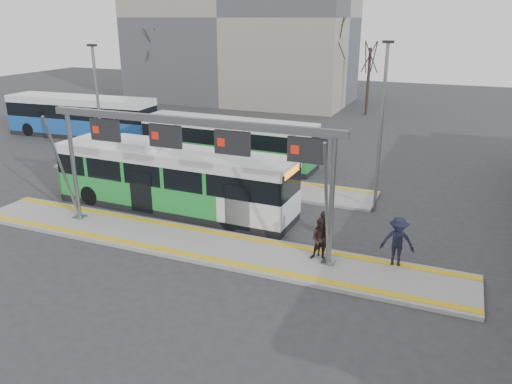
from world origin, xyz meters
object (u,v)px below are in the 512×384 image
at_px(passenger_c, 397,242).
at_px(hero_bus, 173,180).
at_px(passenger_b, 321,239).
at_px(gantry, 190,144).
at_px(passenger_a, 324,234).

bearing_deg(passenger_c, hero_bus, 162.94).
bearing_deg(passenger_c, passenger_b, -172.46).
bearing_deg(gantry, passenger_a, 6.14).
distance_m(passenger_b, passenger_c, 2.84).
bearing_deg(passenger_c, gantry, 179.82).
distance_m(passenger_a, passenger_c, 2.77).
relative_size(passenger_a, passenger_c, 0.95).
distance_m(hero_bus, passenger_b, 8.77).
xyz_separation_m(hero_bus, passenger_c, (11.05, -2.15, -0.42)).
height_order(hero_bus, passenger_c, hero_bus).
height_order(passenger_a, passenger_c, passenger_c).
bearing_deg(passenger_b, passenger_a, 81.76).
height_order(gantry, passenger_b, gantry).
relative_size(gantry, passenger_a, 7.05).
relative_size(gantry, hero_bus, 1.06).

